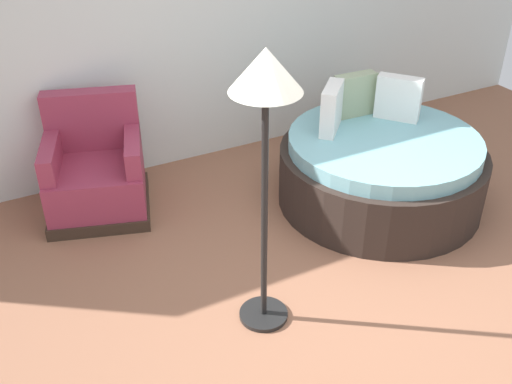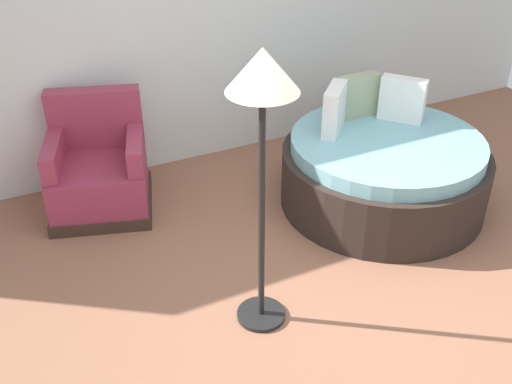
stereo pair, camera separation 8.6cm
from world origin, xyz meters
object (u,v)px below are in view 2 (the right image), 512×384
(round_daybed, at_px, (383,170))
(floor_lamp, at_px, (262,101))
(side_table, at_px, (372,92))
(red_armchair, at_px, (99,171))

(round_daybed, height_order, floor_lamp, floor_lamp)
(side_table, xyz_separation_m, floor_lamp, (-2.27, -2.01, 1.11))
(side_table, bearing_deg, red_armchair, -175.80)
(round_daybed, height_order, red_armchair, round_daybed)
(red_armchair, relative_size, side_table, 1.92)
(red_armchair, xyz_separation_m, side_table, (2.87, 0.21, 0.10))
(red_armchair, distance_m, floor_lamp, 2.25)
(round_daybed, height_order, side_table, round_daybed)
(round_daybed, xyz_separation_m, side_table, (0.73, 1.21, 0.11))
(side_table, bearing_deg, round_daybed, -121.33)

